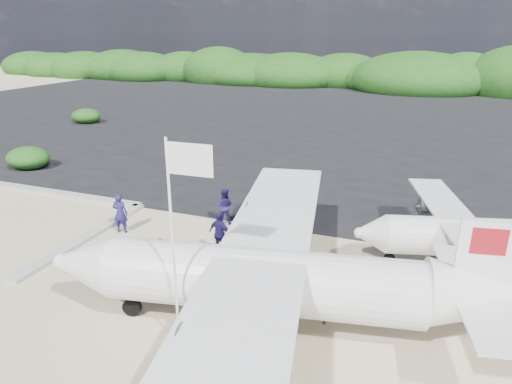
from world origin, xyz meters
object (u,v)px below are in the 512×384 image
crew_a (120,213)px  crew_c (220,234)px  flagpole (180,347)px  crew_b (224,206)px  aircraft_small (247,105)px  signboard (298,319)px  aircraft_large (459,157)px  baggage_cart (160,283)px

crew_a → crew_c: crew_c is taller
crew_c → flagpole: bearing=119.1°
flagpole → crew_b: bearing=106.1°
flagpole → crew_b: 7.88m
crew_a → aircraft_small: size_ratio=0.22×
flagpole → signboard: 3.31m
aircraft_small → signboard: bearing=98.8°
crew_b → aircraft_small: size_ratio=0.21×
crew_b → aircraft_large: 17.34m
flagpole → aircraft_large: flagpole is taller
baggage_cart → signboard: (4.59, -0.28, 0.00)m
crew_a → crew_c: bearing=162.0°
signboard → aircraft_small: aircraft_small is taller
baggage_cart → aircraft_large: bearing=77.7°
crew_a → crew_c: 4.48m
signboard → crew_a: crew_a is taller
baggage_cart → aircraft_small: bearing=120.8°
crew_a → aircraft_large: aircraft_large is taller
crew_a → crew_c: (4.47, -0.39, 0.01)m
crew_b → aircraft_small: crew_b is taller
flagpole → aircraft_large: (7.30, 22.04, 0.00)m
aircraft_large → flagpole: bearing=61.2°
signboard → aircraft_small: bearing=108.4°
crew_a → crew_b: size_ratio=1.06×
flagpole → crew_a: 7.74m
baggage_cart → signboard: size_ratio=1.49×
crew_b → aircraft_small: (-10.67, 29.16, -0.76)m
crew_c → aircraft_large: (8.44, 17.15, -0.82)m
signboard → flagpole: bearing=-144.1°
crew_a → aircraft_large: size_ratio=0.11×
crew_b → aircraft_large: aircraft_large is taller
signboard → crew_c: crew_c is taller
flagpole → aircraft_small: (-12.85, 36.70, 0.00)m
crew_b → crew_c: bearing=104.5°
crew_b → signboard: bearing=124.2°
flagpole → crew_a: flagpole is taller
aircraft_large → signboard: bearing=65.8°
flagpole → aircraft_small: 38.88m
baggage_cart → crew_a: (-3.49, 2.81, 0.81)m
signboard → crew_c: size_ratio=0.99×
flagpole → crew_c: (-1.14, 4.89, 0.82)m
baggage_cart → flagpole: 3.25m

